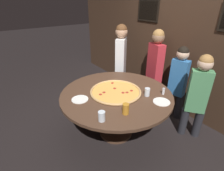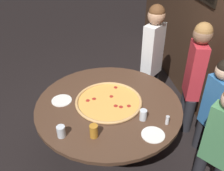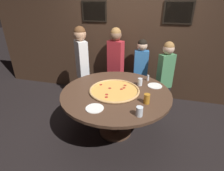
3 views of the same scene
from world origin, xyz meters
The scene contains 13 objects.
ground_plane centered at (0.00, 0.00, 0.00)m, with size 24.00×24.00×0.00m, color black.
dining_table centered at (0.00, 0.00, 0.61)m, with size 1.61×1.61×0.74m.
giant_pizza centered at (-0.02, 0.01, 0.75)m, with size 0.74×0.74×0.03m.
drink_cup_by_shaker centered at (0.41, -0.51, 0.80)m, with size 0.08×0.08×0.12m, color silver.
drink_cup_front_edge centered at (0.31, 0.30, 0.80)m, with size 0.07×0.07×0.12m, color silver.
drink_cup_near_left centered at (0.46, -0.21, 0.81)m, with size 0.08×0.08×0.13m, color #BC7A23.
white_plate_far_back centered at (-0.14, -0.51, 0.74)m, with size 0.23×0.23×0.01m, color white.
white_plate_beside_cup centered at (0.54, 0.34, 0.74)m, with size 0.22×0.22×0.01m, color white.
condiment_shaker centered at (0.42, 0.52, 0.79)m, with size 0.04×0.04×0.10m.
diner_far_right centered at (-0.29, 1.13, 0.85)m, with size 0.39×0.24×1.49m.
diner_centre_back centered at (0.70, 0.93, 0.75)m, with size 0.33×0.29×1.32m.
diner_far_left centered at (-0.87, 0.77, 0.87)m, with size 0.36×0.38×1.54m.
diner_side_left centered at (0.23, 1.14, 0.74)m, with size 0.34×0.19×1.30m.
Camera 2 is at (2.13, -0.34, 2.45)m, focal length 40.00 mm.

